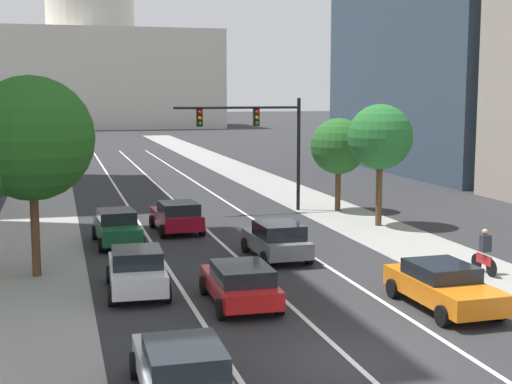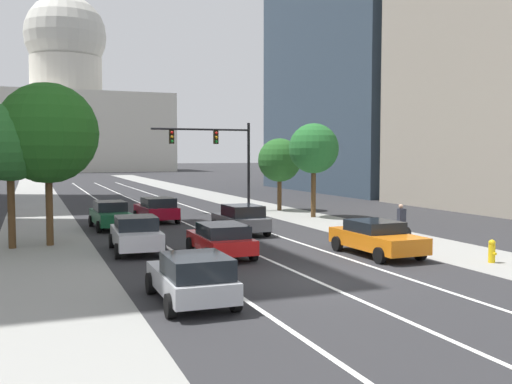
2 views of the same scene
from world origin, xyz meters
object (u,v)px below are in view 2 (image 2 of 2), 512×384
Objects in this scene: car_green at (110,215)px; car_red at (221,239)px; capitol_building at (67,107)px; car_crimson at (157,209)px; car_gray at (241,219)px; street_tree_far_right at (280,160)px; street_tree_near_right at (314,149)px; street_tree_mid_left at (10,143)px; car_white at (136,234)px; cyclist at (401,222)px; traffic_signal_mast at (219,148)px; car_orange at (376,237)px; street_tree_near_left at (48,133)px; car_silver at (192,277)px; fire_hydrant at (492,251)px.

car_red is at bearing -166.33° from car_green.
capitol_building reaches higher than car_crimson.
car_red is 1.01× the size of car_gray.
street_tree_near_right is at bearing -87.07° from street_tree_far_right.
car_red is 0.95× the size of car_green.
car_green is at bearing -92.28° from capitol_building.
capitol_building reaches higher than street_tree_mid_left.
car_white is 2.52× the size of cyclist.
traffic_signal_mast reaches higher than car_white.
car_orange is 5.18m from cyclist.
traffic_signal_mast is (4.09, -107.37, -10.99)m from capitol_building.
street_tree_far_right reaches higher than car_green.
car_gray is 10.04m from street_tree_near_right.
car_orange is 0.64× the size of traffic_signal_mast.
car_crimson is 10.96m from street_tree_near_right.
street_tree_near_left is (-16.24, 4.08, 4.27)m from cyclist.
capitol_building reaches higher than car_white.
car_silver is at bearing 123.93° from cyclist.
car_silver is 4.45× the size of fire_hydrant.
street_tree_mid_left reaches higher than car_silver.
car_gray is 8.59m from car_orange.
car_white reaches higher than car_crimson.
street_tree_near_left is (-3.35, -5.07, 4.33)m from car_green.
fire_hydrant is 22.22m from street_tree_far_right.
street_tree_mid_left is (-11.03, -0.64, 3.87)m from car_gray.
car_green is 15.65m from car_orange.
car_green is at bearing 16.73° from car_red.
capitol_building is 6.59× the size of traffic_signal_mast.
street_tree_near_right is (0.97, 16.96, 4.07)m from fire_hydrant.
street_tree_near_left is at bearing 76.79° from cyclist.
cyclist is at bearing -47.69° from car_orange.
car_white is at bearing -119.26° from traffic_signal_mast.
car_white reaches higher than car_red.
car_white is at bearing 0.73° from car_silver.
cyclist reaches higher than car_white.
street_tree_near_left reaches higher than car_white.
car_green is at bearing -140.74° from traffic_signal_mast.
car_white is at bearing -92.13° from capitol_building.
street_tree_far_right reaches higher than car_crimson.
car_white is 19.78m from street_tree_far_right.
traffic_signal_mast is (5.61, 17.78, 3.88)m from car_red.
street_tree_near_right reaches higher than fire_hydrant.
car_red is at bearing 99.93° from cyclist.
capitol_building is 120.05m from car_gray.
capitol_building is at bearing 0.19° from car_red.
street_tree_near_right is at bearing 86.71° from fire_hydrant.
street_tree_near_right is (7.23, 5.88, 3.73)m from car_gray.
street_tree_near_right is at bearing -51.59° from car_white.
street_tree_mid_left reaches higher than car_green.
street_tree_near_right reaches higher than car_crimson.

